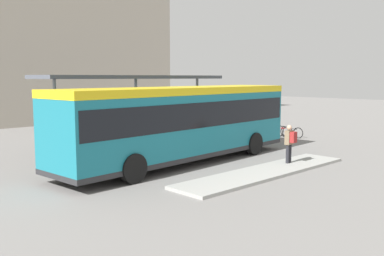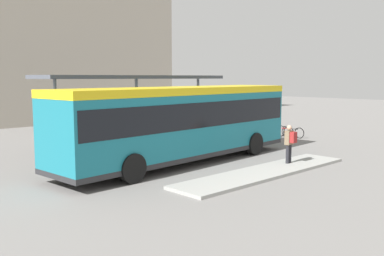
{
  "view_description": "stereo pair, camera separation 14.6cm",
  "coord_description": "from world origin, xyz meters",
  "views": [
    {
      "loc": [
        -12.61,
        -13.71,
        3.77
      ],
      "look_at": [
        0.62,
        0.0,
        1.51
      ],
      "focal_mm": 40.0,
      "sensor_mm": 36.0,
      "label": 1
    },
    {
      "loc": [
        -12.51,
        -13.81,
        3.77
      ],
      "look_at": [
        0.62,
        0.0,
        1.51
      ],
      "focal_mm": 40.0,
      "sensor_mm": 36.0,
      "label": 2
    }
  ],
  "objects": [
    {
      "name": "ground_plane",
      "position": [
        0.0,
        0.0,
        0.0
      ],
      "size": [
        120.0,
        120.0,
        0.0
      ],
      "primitive_type": "plane",
      "color": "slate"
    },
    {
      "name": "curb_island",
      "position": [
        0.97,
        -3.83,
        0.06
      ],
      "size": [
        8.93,
        1.8,
        0.12
      ],
      "color": "#9E9E99",
      "rests_on": "ground_plane"
    },
    {
      "name": "city_bus",
      "position": [
        0.01,
        0.0,
        1.95
      ],
      "size": [
        12.57,
        3.49,
        3.35
      ],
      "rotation": [
        0.0,
        0.0,
        0.07
      ],
      "color": "#197284",
      "rests_on": "ground_plane"
    },
    {
      "name": "pedestrian_waiting",
      "position": [
        2.89,
        -3.66,
        1.06
      ],
      "size": [
        0.42,
        0.44,
        1.64
      ],
      "rotation": [
        0.0,
        0.0,
        1.65
      ],
      "color": "#232328",
      "rests_on": "curb_island"
    },
    {
      "name": "bicycle_black",
      "position": [
        10.4,
        1.1,
        0.35
      ],
      "size": [
        0.48,
        1.6,
        0.69
      ],
      "rotation": [
        0.0,
        0.0,
        -1.53
      ],
      "color": "black",
      "rests_on": "ground_plane"
    },
    {
      "name": "bicycle_red",
      "position": [
        10.16,
        1.78,
        0.35
      ],
      "size": [
        0.48,
        1.62,
        0.71
      ],
      "rotation": [
        0.0,
        0.0,
        1.74
      ],
      "color": "black",
      "rests_on": "ground_plane"
    },
    {
      "name": "bicycle_white",
      "position": [
        10.28,
        2.45,
        0.39
      ],
      "size": [
        0.48,
        1.78,
        0.77
      ],
      "rotation": [
        0.0,
        0.0,
        -1.68
      ],
      "color": "black",
      "rests_on": "ground_plane"
    },
    {
      "name": "station_shelter",
      "position": [
        1.11,
        4.84,
        3.68
      ],
      "size": [
        10.85,
        2.58,
        3.88
      ],
      "color": "#4C515B",
      "rests_on": "ground_plane"
    },
    {
      "name": "potted_planter_near_shelter",
      "position": [
        3.65,
        2.44,
        0.66
      ],
      "size": [
        0.84,
        0.84,
        1.26
      ],
      "color": "slate",
      "rests_on": "ground_plane"
    },
    {
      "name": "potted_planter_far_side",
      "position": [
        -3.63,
        2.27,
        0.72
      ],
      "size": [
        0.86,
        0.86,
        1.38
      ],
      "color": "slate",
      "rests_on": "ground_plane"
    }
  ]
}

